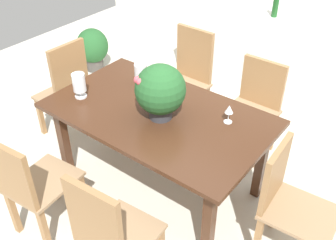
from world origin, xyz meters
name	(u,v)px	position (x,y,z in m)	size (l,w,h in m)	color
ground_plane	(176,166)	(0.00, 0.00, 0.00)	(7.04, 7.04, 0.00)	beige
dining_table	(158,121)	(0.00, -0.25, 0.67)	(1.74, 1.03, 0.75)	#422616
chair_near_left	(31,184)	(-0.38, -1.22, 0.50)	(0.45, 0.52, 0.92)	olive
chair_head_end	(67,89)	(-1.12, -0.26, 0.56)	(0.44, 0.43, 1.04)	olive
chair_near_right	(109,236)	(0.40, -1.23, 0.55)	(0.44, 0.48, 1.02)	olive
chair_foot_end	(288,200)	(1.12, -0.26, 0.50)	(0.50, 0.45, 0.91)	olive
chair_far_right	(256,103)	(0.39, 0.70, 0.50)	(0.45, 0.40, 0.90)	olive
chair_far_left	(188,73)	(-0.39, 0.72, 0.54)	(0.47, 0.47, 1.00)	olive
flower_centerpiece	(160,91)	(0.06, -0.29, 0.99)	(0.38, 0.38, 0.44)	#333338
crystal_vase_left	(79,83)	(-0.65, -0.47, 0.88)	(0.11, 0.11, 0.21)	silver
crystal_vase_center_near	(141,72)	(-0.39, 0.00, 0.87)	(0.11, 0.11, 0.19)	silver
wine_glass	(229,110)	(0.50, -0.04, 0.86)	(0.06, 0.06, 0.15)	silver
kitchen_counter	(250,47)	(-0.23, 1.78, 0.50)	(1.56, 0.67, 1.00)	silver
wine_bottle_dark	(275,7)	(0.08, 1.58, 1.10)	(0.06, 0.06, 0.27)	#194C1E
potted_plant_floor	(93,48)	(-2.01, 0.89, 0.31)	(0.41, 0.41, 0.56)	#423D38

